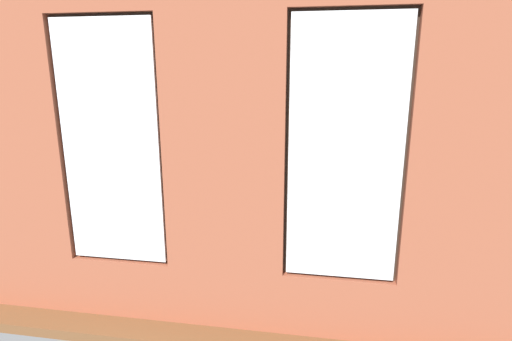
# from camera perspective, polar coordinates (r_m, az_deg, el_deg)

# --- Properties ---
(ground_plane) EXTENTS (6.87, 5.80, 0.10)m
(ground_plane) POSITION_cam_1_polar(r_m,az_deg,el_deg) (6.35, 1.20, -8.32)
(ground_plane) COLOR brown
(brick_wall_with_windows) EXTENTS (6.27, 0.30, 3.59)m
(brick_wall_with_windows) POSITION_cam_1_polar(r_m,az_deg,el_deg) (3.45, -4.70, 4.30)
(brick_wall_with_windows) COLOR #9E5138
(brick_wall_with_windows) RESTS_ON ground_plane
(white_wall_right) EXTENTS (0.10, 4.80, 3.59)m
(white_wall_right) POSITION_cam_1_polar(r_m,az_deg,el_deg) (6.87, -25.62, 7.91)
(white_wall_right) COLOR silver
(white_wall_right) RESTS_ON ground_plane
(couch_by_window) EXTENTS (1.80, 0.87, 0.80)m
(couch_by_window) POSITION_cam_1_polar(r_m,az_deg,el_deg) (4.71, -11.11, -11.89)
(couch_by_window) COLOR black
(couch_by_window) RESTS_ON ground_plane
(couch_left) EXTENTS (0.98, 2.03, 0.80)m
(couch_left) POSITION_cam_1_polar(r_m,az_deg,el_deg) (5.75, 25.15, -8.11)
(couch_left) COLOR black
(couch_left) RESTS_ON ground_plane
(coffee_table) EXTENTS (1.38, 0.85, 0.44)m
(coffee_table) POSITION_cam_1_polar(r_m,az_deg,el_deg) (6.46, -0.44, -3.80)
(coffee_table) COLOR olive
(coffee_table) RESTS_ON ground_plane
(cup_ceramic) EXTENTS (0.09, 0.09, 0.10)m
(cup_ceramic) POSITION_cam_1_polar(r_m,az_deg,el_deg) (6.29, 0.29, -3.31)
(cup_ceramic) COLOR #B23D38
(cup_ceramic) RESTS_ON coffee_table
(candle_jar) EXTENTS (0.08, 0.08, 0.12)m
(candle_jar) POSITION_cam_1_polar(r_m,az_deg,el_deg) (6.51, 3.08, -2.62)
(candle_jar) COLOR #B7333D
(candle_jar) RESTS_ON coffee_table
(remote_black) EXTENTS (0.17, 0.12, 0.02)m
(remote_black) POSITION_cam_1_polar(r_m,az_deg,el_deg) (6.44, -0.44, -3.27)
(remote_black) COLOR black
(remote_black) RESTS_ON coffee_table
(remote_gray) EXTENTS (0.16, 0.15, 0.02)m
(remote_gray) POSITION_cam_1_polar(r_m,az_deg,el_deg) (6.57, -1.77, -2.93)
(remote_gray) COLOR #59595B
(remote_gray) RESTS_ON coffee_table
(remote_silver) EXTENTS (0.18, 0.09, 0.02)m
(remote_silver) POSITION_cam_1_polar(r_m,az_deg,el_deg) (6.40, -4.30, -3.42)
(remote_silver) COLOR #B2B2B7
(remote_silver) RESTS_ON coffee_table
(media_console) EXTENTS (1.19, 0.42, 0.52)m
(media_console) POSITION_cam_1_polar(r_m,az_deg,el_deg) (7.32, -20.73, -3.61)
(media_console) COLOR black
(media_console) RESTS_ON ground_plane
(tv_flatscreen) EXTENTS (0.96, 0.20, 0.69)m
(tv_flatscreen) POSITION_cam_1_polar(r_m,az_deg,el_deg) (7.17, -21.14, 1.05)
(tv_flatscreen) COLOR black
(tv_flatscreen) RESTS_ON media_console
(potted_plant_near_tv) EXTENTS (0.83, 0.73, 1.07)m
(potted_plant_near_tv) POSITION_cam_1_polar(r_m,az_deg,el_deg) (6.07, -21.52, -3.24)
(potted_plant_near_tv) COLOR gray
(potted_plant_near_tv) RESTS_ON ground_plane
(potted_plant_corner_near_left) EXTENTS (0.51, 0.51, 0.82)m
(potted_plant_corner_near_left) POSITION_cam_1_polar(r_m,az_deg,el_deg) (8.12, 21.63, -0.03)
(potted_plant_corner_near_left) COLOR beige
(potted_plant_corner_near_left) RESTS_ON ground_plane
(potted_plant_corner_far_left) EXTENTS (0.95, 1.03, 1.46)m
(potted_plant_corner_far_left) POSITION_cam_1_polar(r_m,az_deg,el_deg) (4.55, 31.75, -9.85)
(potted_plant_corner_far_left) COLOR beige
(potted_plant_corner_far_left) RESTS_ON ground_plane
(potted_plant_beside_window_right) EXTENTS (0.55, 0.55, 0.76)m
(potted_plant_beside_window_right) POSITION_cam_1_polar(r_m,az_deg,el_deg) (5.40, -29.49, -7.88)
(potted_plant_beside_window_right) COLOR brown
(potted_plant_beside_window_right) RESTS_ON ground_plane
(potted_plant_foreground_right) EXTENTS (0.85, 0.89, 1.31)m
(potted_plant_foreground_right) POSITION_cam_1_polar(r_m,az_deg,el_deg) (8.52, -13.74, 2.68)
(potted_plant_foreground_right) COLOR beige
(potted_plant_foreground_right) RESTS_ON ground_plane
(potted_plant_by_left_couch) EXTENTS (0.35, 0.35, 0.56)m
(potted_plant_by_left_couch) POSITION_cam_1_polar(r_m,az_deg,el_deg) (6.98, 18.97, -3.22)
(potted_plant_by_left_couch) COLOR gray
(potted_plant_by_left_couch) RESTS_ON ground_plane
(potted_plant_between_couches) EXTENTS (0.50, 0.50, 0.86)m
(potted_plant_between_couches) POSITION_cam_1_polar(r_m,az_deg,el_deg) (4.38, 6.00, -10.02)
(potted_plant_between_couches) COLOR #9E5638
(potted_plant_between_couches) RESTS_ON ground_plane
(potted_plant_mid_room_small) EXTENTS (0.23, 0.23, 0.42)m
(potted_plant_mid_room_small) POSITION_cam_1_polar(r_m,az_deg,el_deg) (7.21, 7.89, -2.86)
(potted_plant_mid_room_small) COLOR gray
(potted_plant_mid_room_small) RESTS_ON ground_plane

